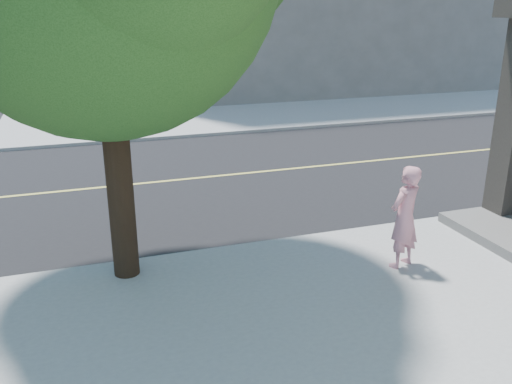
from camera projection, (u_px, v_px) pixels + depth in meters
name	position (u px, v px, depth m)	size (l,w,h in m)	color
road_ew	(8.00, 197.00, 12.69)	(140.00, 9.00, 0.01)	black
sidewalk_ne	(283.00, 80.00, 31.99)	(29.00, 25.00, 0.12)	#A0A0A0
man_on_phone	(405.00, 217.00, 8.83)	(0.63, 0.41, 1.73)	pink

